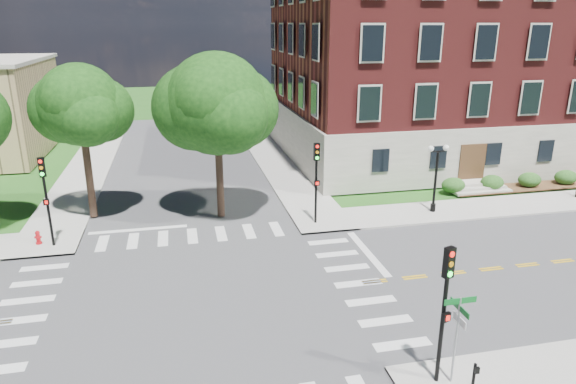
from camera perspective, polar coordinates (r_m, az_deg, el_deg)
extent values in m
plane|color=#225919|center=(22.83, -9.84, -11.85)|extent=(160.00, 160.00, 0.00)
cube|color=#3D3D3F|center=(22.82, -9.84, -11.84)|extent=(90.00, 12.00, 0.01)
cube|color=#3D3D3F|center=(22.82, -9.84, -11.83)|extent=(12.00, 90.00, 0.01)
cube|color=#9E9B93|center=(37.89, 26.65, -1.06)|extent=(34.00, 3.50, 0.12)
cube|color=#9E9B93|center=(45.01, -1.50, 3.76)|extent=(3.50, 34.00, 0.12)
cube|color=#9E9B93|center=(44.86, -21.34, 2.44)|extent=(3.50, 34.00, 0.12)
cube|color=silver|center=(27.09, 8.84, -6.73)|extent=(0.40, 5.50, 0.00)
cube|color=#9C9889|center=(49.27, 17.75, 6.75)|extent=(30.00, 20.00, 4.20)
cube|color=maroon|center=(48.42, 18.69, 16.04)|extent=(29.55, 19.70, 11.80)
cube|color=#472D19|center=(38.94, 19.77, 3.03)|extent=(2.00, 0.10, 2.80)
cylinder|color=black|center=(32.87, -21.16, 1.11)|extent=(0.44, 0.44, 4.44)
sphere|color=#0F340E|center=(31.92, -22.11, 8.98)|extent=(4.71, 4.71, 4.71)
cylinder|color=black|center=(31.07, -7.56, 0.73)|extent=(0.44, 0.44, 3.89)
sphere|color=#0F340E|center=(29.98, -7.95, 9.68)|extent=(5.89, 5.89, 5.89)
cylinder|color=black|center=(17.65, 16.69, -14.53)|extent=(0.14, 0.14, 3.80)
cube|color=black|center=(16.50, 17.45, -7.48)|extent=(0.38, 0.32, 1.00)
cylinder|color=red|center=(16.27, 17.78, -6.62)|extent=(0.19, 0.11, 0.18)
cylinder|color=orange|center=(16.40, 17.67, -7.67)|extent=(0.19, 0.11, 0.18)
cylinder|color=#19E533|center=(16.54, 17.56, -8.70)|extent=(0.19, 0.11, 0.18)
cube|color=black|center=(17.21, 17.17, -13.14)|extent=(0.32, 0.22, 0.30)
cylinder|color=black|center=(29.79, 3.12, 0.00)|extent=(0.14, 0.14, 3.80)
cube|color=black|center=(29.13, 3.20, 4.49)|extent=(0.33, 0.24, 1.00)
cylinder|color=red|center=(28.93, 3.28, 5.06)|extent=(0.18, 0.06, 0.18)
cylinder|color=orange|center=(29.01, 3.27, 4.43)|extent=(0.18, 0.06, 0.18)
cylinder|color=#19E533|center=(29.09, 3.26, 3.80)|extent=(0.18, 0.06, 0.18)
cube|color=black|center=(29.44, 3.24, 1.00)|extent=(0.31, 0.14, 0.30)
cylinder|color=black|center=(29.44, -25.06, -1.99)|extent=(0.14, 0.14, 3.80)
cube|color=black|center=(28.77, -25.69, 2.50)|extent=(0.38, 0.31, 1.00)
cylinder|color=red|center=(28.56, -25.84, 3.07)|extent=(0.19, 0.11, 0.18)
cylinder|color=orange|center=(28.64, -25.75, 2.43)|extent=(0.19, 0.11, 0.18)
cylinder|color=#19E533|center=(28.72, -25.66, 1.80)|extent=(0.19, 0.11, 0.18)
cube|color=black|center=(29.09, -25.28, -1.00)|extent=(0.32, 0.21, 0.30)
cylinder|color=black|center=(33.36, 15.80, -1.65)|extent=(0.32, 0.32, 0.50)
cylinder|color=black|center=(32.85, 16.04, 1.05)|extent=(0.16, 0.16, 3.80)
cube|color=black|center=(32.35, 16.34, 4.35)|extent=(1.00, 0.06, 0.06)
sphere|color=white|center=(32.07, 15.59, 4.67)|extent=(0.36, 0.36, 0.36)
sphere|color=white|center=(32.55, 17.15, 4.72)|extent=(0.36, 0.36, 0.36)
cylinder|color=gray|center=(17.93, 18.13, -15.44)|extent=(0.07, 0.07, 3.10)
cube|color=#0B5E21|center=(17.19, 18.61, -11.40)|extent=(1.10, 0.03, 0.20)
cube|color=#0B5E21|center=(17.31, 18.53, -12.12)|extent=(0.03, 1.10, 0.20)
cube|color=silver|center=(17.56, 18.52, -13.36)|extent=(0.03, 0.75, 0.25)
cylinder|color=black|center=(18.07, 19.90, -19.05)|extent=(0.10, 0.10, 1.20)
cube|color=black|center=(17.73, 20.27, -18.10)|extent=(0.14, 0.08, 0.22)
cylinder|color=#B40D14|center=(30.60, -25.93, -5.10)|extent=(0.32, 0.32, 0.10)
cylinder|color=#B40D14|center=(30.51, -26.00, -4.67)|extent=(0.22, 0.22, 0.60)
sphere|color=#B40D14|center=(30.39, -26.08, -4.09)|extent=(0.24, 0.24, 0.24)
cylinder|color=#B40D14|center=(30.48, -26.02, -4.53)|extent=(0.35, 0.12, 0.12)
cylinder|color=#B40D14|center=(30.48, -26.02, -4.53)|extent=(0.12, 0.35, 0.12)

